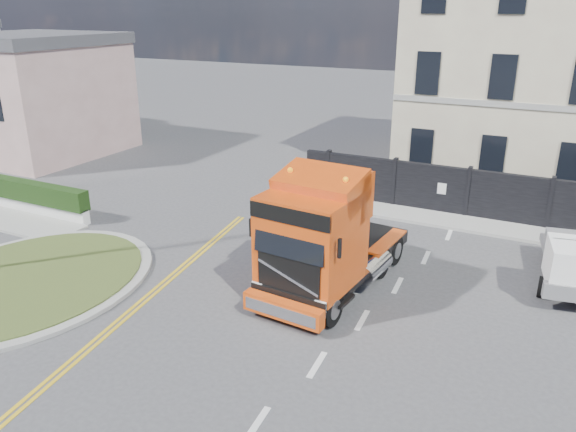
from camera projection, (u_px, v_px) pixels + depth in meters
The scene contains 8 objects.
ground at pixel (273, 291), 16.82m from camera, with size 120.00×120.00×0.00m, color #424244.
traffic_island at pixel (26, 282), 17.21m from camera, with size 6.80×6.80×0.17m.
hedge_wall at pixel (14, 193), 23.25m from camera, with size 8.00×0.55×1.35m.
seaside_bldg_pink at pixel (35, 100), 31.66m from camera, with size 8.00×8.00×6.00m, color #CFA7A2.
hoarding_fence at pixel (537, 203), 21.26m from camera, with size 18.80×0.25×2.00m.
georgian_building at pixel (552, 57), 26.09m from camera, with size 12.30×10.30×12.80m.
pavement_far at pixel (515, 231), 21.07m from camera, with size 20.00×1.60×0.12m, color #969691.
truck at pixel (322, 242), 16.03m from camera, with size 2.88×6.46×3.76m.
Camera 1 is at (7.07, -13.18, 8.04)m, focal length 35.00 mm.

